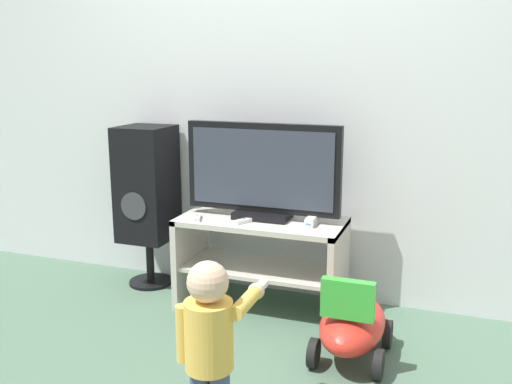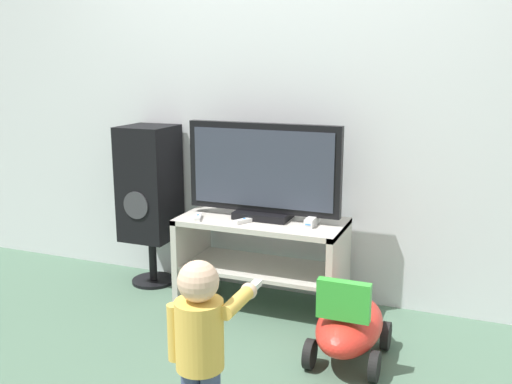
% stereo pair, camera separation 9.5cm
% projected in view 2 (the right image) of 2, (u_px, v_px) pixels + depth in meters
% --- Properties ---
extents(ground_plane, '(16.00, 16.00, 0.00)m').
position_uv_depth(ground_plane, '(247.00, 322.00, 3.19)').
color(ground_plane, '#4C6B56').
extents(wall_back, '(10.00, 0.06, 2.60)m').
position_uv_depth(wall_back, '(281.00, 82.00, 3.38)').
color(wall_back, silver).
rests_on(wall_back, ground_plane).
extents(tv_stand, '(0.95, 0.45, 0.54)m').
position_uv_depth(tv_stand, '(262.00, 250.00, 3.31)').
color(tv_stand, beige).
rests_on(tv_stand, ground_plane).
extents(television, '(0.91, 0.20, 0.55)m').
position_uv_depth(television, '(263.00, 172.00, 3.23)').
color(television, black).
rests_on(television, tv_stand).
extents(game_console, '(0.05, 0.17, 0.05)m').
position_uv_depth(game_console, '(312.00, 221.00, 3.15)').
color(game_console, white).
rests_on(game_console, tv_stand).
extents(remote_primary, '(0.08, 0.13, 0.03)m').
position_uv_depth(remote_primary, '(198.00, 217.00, 3.27)').
color(remote_primary, white).
rests_on(remote_primary, tv_stand).
extents(remote_secondary, '(0.09, 0.13, 0.03)m').
position_uv_depth(remote_secondary, '(244.00, 221.00, 3.20)').
color(remote_secondary, white).
rests_on(remote_secondary, tv_stand).
extents(child, '(0.27, 0.42, 0.72)m').
position_uv_depth(child, '(201.00, 335.00, 2.13)').
color(child, '#3F4C72').
rests_on(child, ground_plane).
extents(speaker_tower, '(0.31, 0.33, 1.03)m').
position_uv_depth(speaker_tower, '(150.00, 186.00, 3.62)').
color(speaker_tower, black).
rests_on(speaker_tower, ground_plane).
extents(ride_on_toy, '(0.34, 0.58, 0.46)m').
position_uv_depth(ride_on_toy, '(349.00, 326.00, 2.75)').
color(ride_on_toy, red).
rests_on(ride_on_toy, ground_plane).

